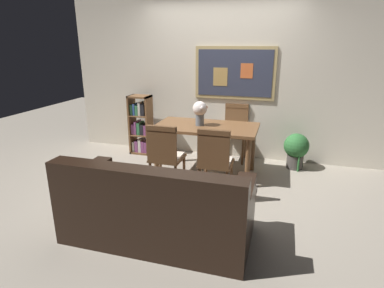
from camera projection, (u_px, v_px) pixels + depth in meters
ground_plane at (198, 187)px, 4.25m from camera, size 12.00×12.00×0.00m
wall_back_with_painting at (221, 79)px, 5.14m from camera, size 5.20×0.14×2.60m
dining_table at (206, 132)px, 4.51m from camera, size 1.46×0.81×0.73m
dining_chair_far_right at (235, 128)px, 5.14m from camera, size 0.40×0.41×0.91m
dining_chair_near_right at (215, 158)px, 3.78m from camera, size 0.40×0.41×0.91m
dining_chair_near_left at (165, 153)px, 3.95m from camera, size 0.40×0.41×0.91m
leather_couch at (156, 210)px, 3.03m from camera, size 1.80×0.84×0.84m
bookshelf at (141, 127)px, 5.45m from camera, size 0.36×0.28×1.02m
potted_ivy at (296, 149)px, 4.80m from camera, size 0.38×0.38×0.58m
flower_vase at (200, 111)px, 4.43m from camera, size 0.21×0.21×0.35m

